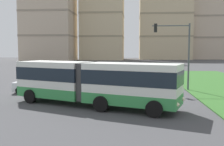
# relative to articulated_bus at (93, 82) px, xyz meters

# --- Properties ---
(articulated_bus) EXTENTS (11.87, 6.57, 3.00)m
(articulated_bus) POSITION_rel_articulated_bus_xyz_m (0.00, 0.00, 0.00)
(articulated_bus) COLOR silver
(articulated_bus) RESTS_ON ground
(car_white_van) EXTENTS (4.54, 2.32, 1.58)m
(car_white_van) POSITION_rel_articulated_bus_xyz_m (-5.82, 5.16, -0.90)
(car_white_van) COLOR silver
(car_white_van) RESTS_ON ground
(traffic_light_far_right) EXTENTS (3.53, 0.28, 6.33)m
(traffic_light_far_right) POSITION_rel_articulated_bus_xyz_m (6.82, 7.54, 2.65)
(traffic_light_far_right) COLOR #474C51
(traffic_light_far_right) RESTS_ON ground
(apartment_tower_west) EXTENTS (18.78, 14.85, 44.24)m
(apartment_tower_west) POSITION_rel_articulated_bus_xyz_m (-29.78, 79.80, 20.49)
(apartment_tower_west) COLOR #C6B299
(apartment_tower_west) RESTS_ON ground
(apartment_tower_westcentre) EXTENTS (16.86, 16.82, 44.58)m
(apartment_tower_westcentre) POSITION_rel_articulated_bus_xyz_m (-10.13, 88.74, 20.66)
(apartment_tower_westcentre) COLOR beige
(apartment_tower_westcentre) RESTS_ON ground
(apartment_tower_centre) EXTENTS (21.35, 18.36, 36.70)m
(apartment_tower_centre) POSITION_rel_articulated_bus_xyz_m (15.65, 97.10, 16.72)
(apartment_tower_centre) COLOR beige
(apartment_tower_centre) RESTS_ON ground
(apartment_tower_eastcentre) EXTENTS (21.16, 15.96, 44.12)m
(apartment_tower_eastcentre) POSITION_rel_articulated_bus_xyz_m (30.41, 99.79, 20.43)
(apartment_tower_eastcentre) COLOR #C6B299
(apartment_tower_eastcentre) RESTS_ON ground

